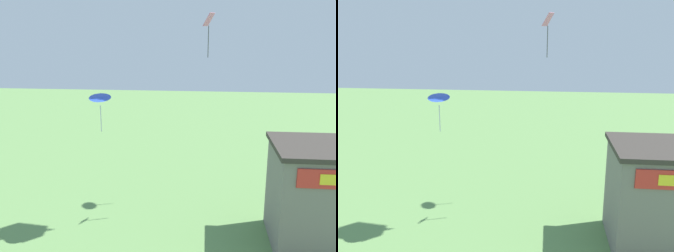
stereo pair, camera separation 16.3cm
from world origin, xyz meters
The scene contains 2 objects.
kite_blue_delta centered at (-3.81, 9.96, 7.41)m, with size 1.27×1.26×2.03m.
kite_pink_diamond centered at (1.67, 13.05, 10.99)m, with size 0.70×0.75×2.44m.
Camera 2 is at (1.77, -8.56, 10.70)m, focal length 40.00 mm.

